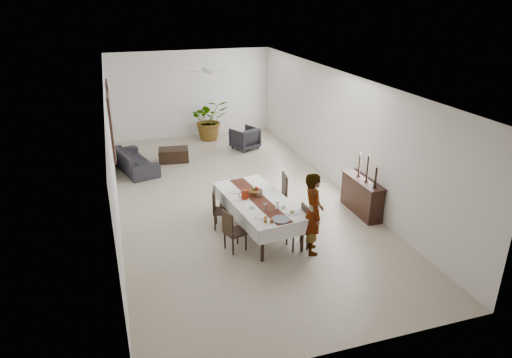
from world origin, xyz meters
name	(u,v)px	position (x,y,z in m)	size (l,w,h in m)	color
floor	(234,197)	(0.00, 0.00, 0.00)	(6.00, 12.00, 0.00)	#C1B499
ceiling	(232,77)	(0.00, 0.00, 3.20)	(6.00, 12.00, 0.02)	silver
wall_back	(192,94)	(0.00, 6.00, 1.60)	(6.00, 0.02, 3.20)	white
wall_front	(344,263)	(0.00, -6.00, 1.60)	(6.00, 0.02, 3.20)	white
wall_left	(112,152)	(-3.00, 0.00, 1.60)	(0.02, 12.00, 3.20)	white
wall_right	(339,130)	(3.00, 0.00, 1.60)	(0.02, 12.00, 3.20)	white
dining_table_top	(258,201)	(0.04, -1.97, 0.77)	(1.06, 2.53, 0.05)	black
table_leg_fl	(262,245)	(-0.28, -3.22, 0.37)	(0.07, 0.07, 0.74)	black
table_leg_fr	(302,236)	(0.64, -3.11, 0.37)	(0.07, 0.07, 0.74)	black
table_leg_bl	(221,200)	(-0.56, -0.84, 0.37)	(0.07, 0.07, 0.74)	black
table_leg_br	(255,193)	(0.36, -0.73, 0.37)	(0.07, 0.07, 0.74)	black
tablecloth_top	(258,199)	(0.04, -1.97, 0.80)	(1.25, 2.72, 0.01)	white
tablecloth_drape_left	(233,211)	(-0.57, -2.05, 0.64)	(0.01, 2.72, 0.32)	silver
tablecloth_drape_right	(282,201)	(0.65, -1.90, 0.64)	(0.01, 2.72, 0.32)	white
tablecloth_drape_near	(286,232)	(0.20, -3.32, 0.64)	(1.25, 0.01, 0.32)	white
tablecloth_drape_far	(236,184)	(-0.12, -0.63, 0.64)	(1.25, 0.01, 0.32)	silver
table_runner	(258,199)	(0.04, -1.97, 0.81)	(0.37, 2.64, 0.00)	maroon
red_pitcher	(245,194)	(-0.24, -1.85, 0.91)	(0.16, 0.16, 0.21)	maroon
pitcher_handle	(241,195)	(-0.33, -1.86, 0.91)	(0.13, 0.13, 0.02)	#990F0B
wine_glass_near	(277,207)	(0.25, -2.64, 0.89)	(0.07, 0.07, 0.18)	white
wine_glass_mid	(265,207)	(0.00, -2.56, 0.89)	(0.07, 0.07, 0.18)	silver
wine_glass_far	(259,194)	(0.09, -1.92, 0.89)	(0.07, 0.07, 0.18)	white
teacup_right	(284,206)	(0.43, -2.57, 0.83)	(0.09, 0.09, 0.06)	white
saucer_right	(284,208)	(0.43, -2.57, 0.81)	(0.16, 0.16, 0.01)	white
teacup_left	(252,207)	(-0.23, -2.38, 0.83)	(0.09, 0.09, 0.06)	white
saucer_left	(252,208)	(-0.23, -2.38, 0.81)	(0.16, 0.16, 0.01)	silver
plate_near_right	(292,213)	(0.50, -2.88, 0.81)	(0.25, 0.25, 0.02)	white
bread_near_right	(292,212)	(0.50, -2.88, 0.84)	(0.09, 0.09, 0.09)	tan
plate_near_left	(260,216)	(-0.18, -2.80, 0.81)	(0.25, 0.25, 0.02)	silver
plate_far_left	(235,192)	(-0.36, -1.44, 0.81)	(0.25, 0.25, 0.02)	silver
serving_tray	(281,219)	(0.17, -3.07, 0.81)	(0.38, 0.38, 0.02)	#414247
jam_jar_a	(272,221)	(-0.05, -3.13, 0.84)	(0.07, 0.07, 0.08)	maroon
jam_jar_b	(265,221)	(-0.17, -3.08, 0.84)	(0.07, 0.07, 0.08)	brown
jam_jar_c	(266,218)	(-0.13, -2.97, 0.84)	(0.07, 0.07, 0.08)	#965A15
fruit_basket	(256,192)	(0.06, -1.71, 0.86)	(0.32, 0.32, 0.11)	brown
fruit_red	(256,189)	(0.09, -1.68, 0.93)	(0.09, 0.09, 0.09)	maroon
fruit_green	(253,189)	(0.02, -1.68, 0.93)	(0.08, 0.08, 0.08)	#548A29
chair_right_near_seat	(297,230)	(0.61, -2.93, 0.42)	(0.40, 0.40, 0.05)	black
chair_right_near_leg_fl	(307,241)	(0.78, -3.09, 0.20)	(0.04, 0.04, 0.40)	black
chair_right_near_leg_fr	(301,234)	(0.77, -2.76, 0.20)	(0.04, 0.04, 0.40)	black
chair_right_near_leg_bl	(293,244)	(0.45, -3.10, 0.20)	(0.04, 0.04, 0.40)	black
chair_right_near_leg_br	(287,237)	(0.43, -2.77, 0.20)	(0.04, 0.04, 0.40)	black
chair_right_near_back	(306,217)	(0.79, -2.92, 0.70)	(0.40, 0.04, 0.52)	black
chair_right_far_seat	(276,199)	(0.64, -1.47, 0.50)	(0.48, 0.48, 0.05)	black
chair_right_far_leg_fl	(285,212)	(0.81, -1.69, 0.24)	(0.05, 0.05, 0.47)	black
chair_right_far_leg_fr	(282,205)	(0.86, -1.31, 0.24)	(0.05, 0.05, 0.47)	black
chair_right_far_leg_bl	(269,213)	(0.42, -1.64, 0.24)	(0.05, 0.05, 0.47)	black
chair_right_far_leg_br	(266,206)	(0.48, -1.25, 0.24)	(0.05, 0.05, 0.47)	black
chair_right_far_back	(285,186)	(0.86, -1.50, 0.82)	(0.48, 0.04, 0.61)	black
chair_left_near_seat	(235,232)	(-0.68, -2.61, 0.41)	(0.40, 0.40, 0.05)	black
chair_left_near_leg_fl	(225,240)	(-0.89, -2.51, 0.20)	(0.04, 0.04, 0.39)	black
chair_left_near_leg_fr	(233,247)	(-0.79, -2.82, 0.20)	(0.04, 0.04, 0.39)	black
chair_left_near_leg_bl	(237,236)	(-0.58, -2.41, 0.20)	(0.04, 0.04, 0.39)	black
chair_left_near_leg_br	(246,242)	(-0.48, -2.72, 0.20)	(0.04, 0.04, 0.39)	black
chair_left_near_back	(228,223)	(-0.85, -2.67, 0.69)	(0.40, 0.04, 0.51)	black
chair_left_far_seat	(222,211)	(-0.70, -1.56, 0.42)	(0.41, 0.41, 0.05)	black
chair_left_far_leg_fl	(216,216)	(-0.81, -1.35, 0.20)	(0.04, 0.04, 0.40)	black
chair_left_far_leg_fr	(215,223)	(-0.91, -1.67, 0.20)	(0.04, 0.04, 0.40)	black
chair_left_far_leg_bl	(230,216)	(-0.49, -1.46, 0.20)	(0.04, 0.04, 0.40)	black
chair_left_far_leg_br	(229,223)	(-0.60, -1.77, 0.20)	(0.04, 0.04, 0.40)	black
chair_left_far_back	(214,200)	(-0.88, -1.51, 0.70)	(0.41, 0.04, 0.52)	black
woman	(313,213)	(0.85, -3.16, 0.89)	(0.65, 0.43, 1.78)	gray
sideboard_body	(362,197)	(2.78, -1.84, 0.43)	(0.38, 1.43, 0.86)	black
sideboard_top	(363,180)	(2.78, -1.84, 0.87)	(0.42, 1.49, 0.03)	black
candlestick_near_base	(375,187)	(2.78, -2.36, 0.90)	(0.10, 0.10, 0.03)	black
candlestick_near_shaft	(376,177)	(2.78, -2.36, 1.15)	(0.05, 0.05, 0.48)	black
candlestick_near_candle	(377,166)	(2.78, -2.36, 1.43)	(0.03, 0.03, 0.08)	white
candlestick_mid_base	(366,181)	(2.78, -1.98, 0.90)	(0.10, 0.10, 0.03)	black
candlestick_mid_shaft	(368,169)	(2.78, -1.98, 1.22)	(0.05, 0.05, 0.62)	black
candlestick_mid_candle	(369,155)	(2.78, -1.98, 1.57)	(0.03, 0.03, 0.08)	#E9E7CA
candlestick_far_base	(358,176)	(2.78, -1.60, 0.90)	(0.10, 0.10, 0.03)	black
candlestick_far_shaft	(359,165)	(2.78, -1.60, 1.18)	(0.05, 0.05, 0.52)	black
candlestick_far_candle	(360,154)	(2.78, -1.60, 1.48)	(0.03, 0.03, 0.08)	beige
sofa	(135,160)	(-2.40, 2.92, 0.32)	(2.17, 0.85, 0.63)	#2D2A30
armchair	(245,138)	(1.43, 3.85, 0.38)	(0.81, 0.84, 0.76)	#2A272C
coffee_table	(174,155)	(-1.14, 3.33, 0.21)	(0.95, 0.63, 0.42)	black
potted_plant	(210,119)	(0.51, 5.36, 0.75)	(1.36, 1.18, 1.51)	#2F4F1F
mirror_frame_near	(111,127)	(-2.96, 2.20, 1.60)	(0.06, 1.05, 1.85)	black
mirror_glass_near	(112,127)	(-2.92, 2.20, 1.60)	(0.01, 0.90, 1.70)	white
mirror_frame_far	(110,110)	(-2.96, 4.30, 1.60)	(0.06, 1.05, 1.85)	black
mirror_glass_far	(111,110)	(-2.92, 4.30, 1.60)	(0.01, 0.90, 1.70)	white
fan_rod	(207,64)	(0.00, 3.00, 3.10)	(0.04, 0.04, 0.20)	white
fan_hub	(207,71)	(0.00, 3.00, 2.90)	(0.16, 0.16, 0.08)	silver
fan_blade_n	(204,69)	(0.00, 3.35, 2.90)	(0.10, 0.55, 0.01)	silver
fan_blade_s	(209,73)	(0.00, 2.65, 2.90)	(0.10, 0.55, 0.01)	silver
fan_blade_e	(218,71)	(0.35, 3.00, 2.90)	(0.55, 0.10, 0.01)	silver
fan_blade_w	(195,72)	(-0.35, 3.00, 2.90)	(0.55, 0.10, 0.01)	silver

